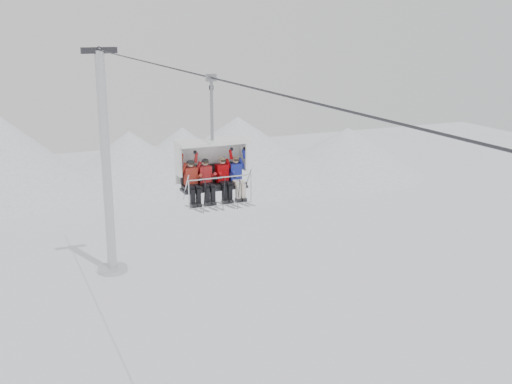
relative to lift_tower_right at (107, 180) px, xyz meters
name	(u,v)px	position (x,y,z in m)	size (l,w,h in m)	color
ridgeline	(46,163)	(-1.58, 20.05, -2.94)	(72.00, 21.00, 7.00)	white
lift_tower_right	(107,180)	(0.00, 0.00, 0.00)	(2.00, 1.80, 13.48)	silver
haul_cable	(256,89)	(0.00, -22.00, 7.52)	(0.06, 0.06, 50.00)	#2D2D32
chairlift_carrier	(211,162)	(0.00, -18.47, 4.87)	(2.23, 1.17, 3.98)	black
skier_far_left	(192,181)	(-0.75, -18.78, 4.40)	(0.38, 1.69, 1.54)	#A42A1D
skier_center_left	(206,179)	(-0.28, -18.78, 4.40)	(0.38, 1.69, 1.54)	#B31E20
skier_center_right	(223,178)	(0.28, -18.78, 4.40)	(0.38, 1.69, 1.54)	#B40408
skier_far_right	(237,177)	(0.74, -18.78, 4.40)	(0.37, 1.69, 1.51)	#1C279D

